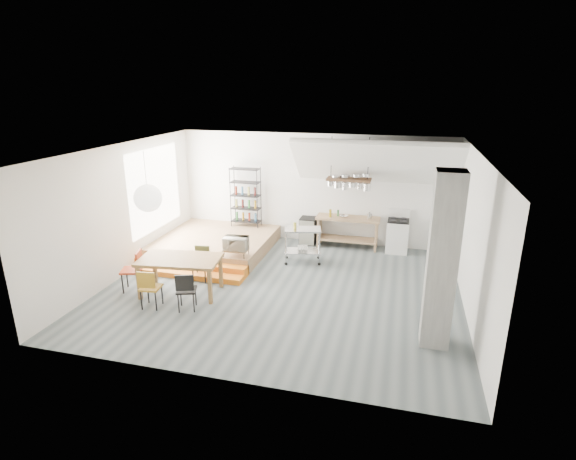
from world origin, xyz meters
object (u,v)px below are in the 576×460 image
(mini_fridge, at_px, (308,231))
(dining_table, at_px, (180,262))
(stove, at_px, (397,235))
(rolling_cart, at_px, (303,241))

(mini_fridge, bearing_deg, dining_table, -117.40)
(stove, distance_m, rolling_cart, 2.80)
(dining_table, xyz_separation_m, mini_fridge, (2.07, 3.99, -0.36))
(rolling_cart, relative_size, mini_fridge, 1.31)
(stove, xyz_separation_m, dining_table, (-4.64, -3.95, 0.27))
(stove, bearing_deg, mini_fridge, 179.02)
(stove, height_order, dining_table, stove)
(stove, height_order, mini_fridge, stove)
(rolling_cart, bearing_deg, stove, 17.93)
(stove, relative_size, dining_table, 0.62)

